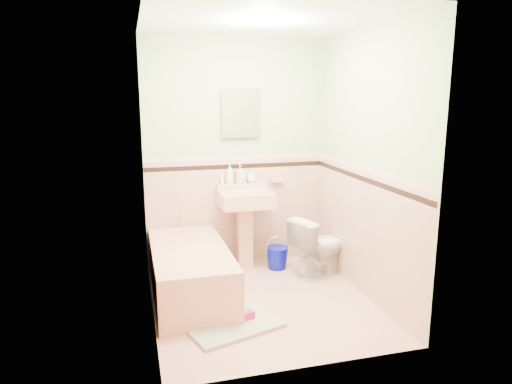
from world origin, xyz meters
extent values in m
plane|color=#E3AB94|center=(0.00, 0.00, 0.00)|extent=(2.20, 2.20, 0.00)
plane|color=white|center=(0.00, 0.00, 2.50)|extent=(2.20, 2.20, 0.00)
plane|color=beige|center=(0.00, 1.10, 1.25)|extent=(2.50, 0.00, 2.50)
plane|color=beige|center=(0.00, -1.10, 1.25)|extent=(2.50, 0.00, 2.50)
plane|color=beige|center=(-1.00, 0.00, 1.25)|extent=(0.00, 2.50, 2.50)
plane|color=beige|center=(1.00, 0.00, 1.25)|extent=(0.00, 2.50, 2.50)
plane|color=beige|center=(0.00, 1.09, 0.60)|extent=(2.00, 0.00, 2.00)
plane|color=beige|center=(0.00, -1.09, 0.60)|extent=(2.00, 0.00, 2.00)
plane|color=beige|center=(-0.99, 0.00, 0.60)|extent=(0.00, 2.20, 2.20)
plane|color=beige|center=(0.99, 0.00, 0.60)|extent=(0.00, 2.20, 2.20)
plane|color=black|center=(0.00, 1.08, 1.12)|extent=(2.00, 0.00, 2.00)
plane|color=black|center=(0.00, -1.08, 1.12)|extent=(2.00, 0.00, 2.00)
plane|color=black|center=(-0.98, 0.00, 1.12)|extent=(0.00, 2.20, 2.20)
plane|color=black|center=(0.98, 0.00, 1.12)|extent=(0.00, 2.20, 2.20)
plane|color=beige|center=(0.00, 1.08, 1.22)|extent=(2.00, 0.00, 2.00)
plane|color=beige|center=(0.00, -1.08, 1.22)|extent=(2.00, 0.00, 2.00)
plane|color=beige|center=(-0.98, 0.00, 1.22)|extent=(0.00, 2.20, 2.20)
plane|color=beige|center=(0.98, 0.00, 1.22)|extent=(0.00, 2.20, 2.20)
cube|color=#DE9E85|center=(-0.63, 0.33, 0.23)|extent=(0.70, 1.50, 0.45)
cylinder|color=silver|center=(-0.63, 1.05, 0.63)|extent=(0.04, 0.12, 0.04)
cylinder|color=silver|center=(0.05, 1.00, 0.95)|extent=(0.02, 0.02, 0.10)
cube|color=white|center=(0.05, 1.07, 1.70)|extent=(0.37, 0.04, 0.46)
cube|color=#DE9E85|center=(0.47, 1.06, 0.95)|extent=(0.13, 0.08, 0.04)
imported|color=#B2B2B2|center=(-0.08, 1.04, 1.05)|extent=(0.08, 0.09, 0.22)
imported|color=#B2B2B2|center=(0.03, 1.04, 1.04)|extent=(0.11, 0.11, 0.20)
imported|color=#B2B2B2|center=(0.16, 1.04, 1.01)|extent=(0.14, 0.14, 0.14)
cylinder|color=white|center=(-0.17, 1.04, 1.00)|extent=(0.04, 0.04, 0.12)
imported|color=white|center=(0.77, 0.50, 0.32)|extent=(0.72, 0.56, 0.64)
cube|color=gray|center=(-0.37, -0.38, 0.02)|extent=(0.87, 0.71, 0.03)
cube|color=#BF1E59|center=(-0.26, -0.34, 0.06)|extent=(0.18, 0.12, 0.06)
camera|label=1|loc=(-1.12, -3.89, 1.90)|focal=32.72mm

